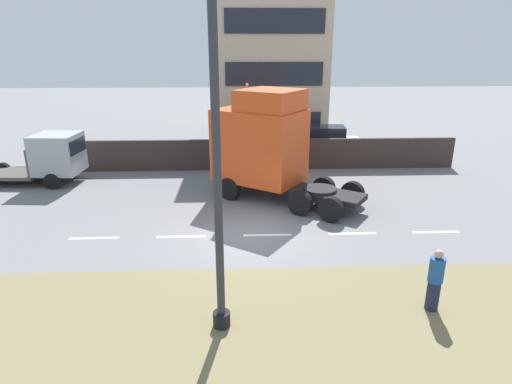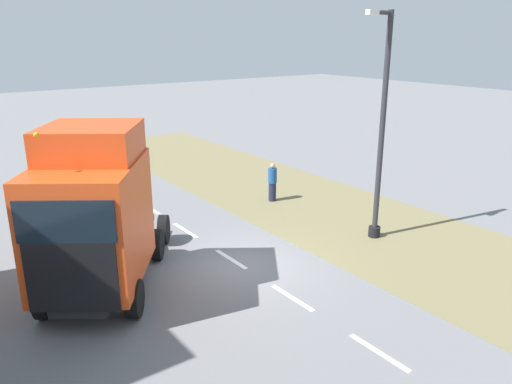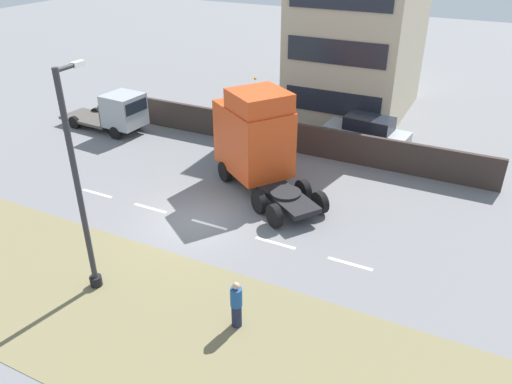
# 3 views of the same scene
# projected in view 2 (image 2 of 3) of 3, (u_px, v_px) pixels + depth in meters

# --- Properties ---
(ground_plane) EXTENTS (120.00, 120.00, 0.00)m
(ground_plane) POSITION_uv_depth(u_px,v_px,m) (243.00, 267.00, 16.25)
(ground_plane) COLOR slate
(ground_plane) RESTS_ON ground
(grass_verge) EXTENTS (7.00, 44.00, 0.01)m
(grass_verge) POSITION_uv_depth(u_px,v_px,m) (368.00, 227.00, 19.62)
(grass_verge) COLOR olive
(grass_verge) RESTS_ON ground
(lane_markings) EXTENTS (0.16, 14.60, 0.00)m
(lane_markings) POSITION_uv_depth(u_px,v_px,m) (231.00, 259.00, 16.79)
(lane_markings) COLOR white
(lane_markings) RESTS_ON ground
(lorry_cab) EXTENTS (5.89, 6.86, 5.06)m
(lorry_cab) POSITION_uv_depth(u_px,v_px,m) (95.00, 216.00, 13.70)
(lorry_cab) COLOR black
(lorry_cab) RESTS_ON ground
(lamp_post) EXTENTS (1.34, 0.43, 8.00)m
(lamp_post) POSITION_uv_depth(u_px,v_px,m) (380.00, 142.00, 17.55)
(lamp_post) COLOR black
(lamp_post) RESTS_ON ground
(pedestrian) EXTENTS (0.39, 0.39, 1.76)m
(pedestrian) POSITION_uv_depth(u_px,v_px,m) (272.00, 183.00, 22.42)
(pedestrian) COLOR #1E233D
(pedestrian) RESTS_ON ground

